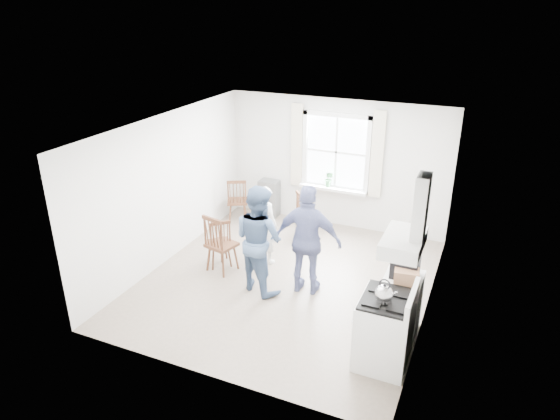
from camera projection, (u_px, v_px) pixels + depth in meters
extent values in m
cube|color=gray|center=(287.00, 281.00, 8.34)|extent=(4.62, 5.12, 0.02)
cube|color=beige|center=(336.00, 164.00, 9.95)|extent=(4.62, 0.04, 2.64)
cube|color=beige|center=(202.00, 287.00, 5.70)|extent=(4.62, 0.04, 2.64)
cube|color=beige|center=(167.00, 188.00, 8.66)|extent=(0.04, 5.12, 2.64)
cube|color=beige|center=(437.00, 234.00, 6.99)|extent=(0.04, 5.12, 2.64)
cube|color=white|center=(288.00, 126.00, 7.31)|extent=(4.62, 5.12, 0.02)
cube|color=white|center=(336.00, 152.00, 9.82)|extent=(1.20, 0.02, 1.40)
cube|color=silver|center=(338.00, 115.00, 9.50)|extent=(1.38, 0.09, 0.09)
cube|color=silver|center=(334.00, 188.00, 10.09)|extent=(1.38, 0.09, 0.09)
cube|color=silver|center=(305.00, 149.00, 10.03)|extent=(0.09, 0.09, 1.58)
cube|color=silver|center=(368.00, 156.00, 9.56)|extent=(0.09, 0.09, 1.58)
cube|color=silver|center=(333.00, 188.00, 10.02)|extent=(1.38, 0.24, 0.06)
cube|color=beige|center=(297.00, 146.00, 10.06)|extent=(0.24, 0.05, 1.70)
cube|color=beige|center=(377.00, 155.00, 9.46)|extent=(0.24, 0.05, 1.70)
cube|color=silver|center=(403.00, 242.00, 5.77)|extent=(0.45, 0.76, 0.18)
cube|color=silver|center=(421.00, 207.00, 5.53)|extent=(0.14, 0.30, 0.76)
cube|color=slate|center=(269.00, 198.00, 10.66)|extent=(0.40, 0.30, 0.80)
cube|color=white|center=(384.00, 331.00, 6.31)|extent=(0.65, 0.76, 0.92)
cube|color=black|center=(388.00, 299.00, 6.13)|extent=(0.61, 0.72, 0.03)
cube|color=white|center=(413.00, 299.00, 5.98)|extent=(0.06, 0.76, 0.20)
cylinder|color=silver|center=(359.00, 309.00, 6.35)|extent=(0.02, 0.61, 0.02)
sphere|color=silver|center=(384.00, 294.00, 6.01)|extent=(0.22, 0.22, 0.22)
cylinder|color=silver|center=(383.00, 299.00, 6.04)|extent=(0.20, 0.20, 0.04)
torus|color=black|center=(385.00, 284.00, 5.96)|extent=(0.14, 0.03, 0.14)
cube|color=silver|center=(401.00, 304.00, 6.88)|extent=(0.50, 0.55, 0.90)
cube|color=black|center=(405.00, 271.00, 6.68)|extent=(0.36, 0.32, 0.17)
cube|color=black|center=(406.00, 260.00, 6.61)|extent=(0.36, 0.32, 0.15)
cube|color=#AF7954|center=(406.00, 277.00, 6.49)|extent=(0.35, 0.27, 0.20)
cube|color=#462616|center=(237.00, 201.00, 10.40)|extent=(0.54, 0.53, 0.05)
cube|color=#462616|center=(237.00, 192.00, 10.14)|extent=(0.37, 0.23, 0.53)
cylinder|color=#462616|center=(238.00, 211.00, 10.49)|extent=(0.04, 0.04, 0.42)
cube|color=#462616|center=(222.00, 245.00, 8.47)|extent=(0.54, 0.52, 0.05)
cube|color=#462616|center=(213.00, 233.00, 8.22)|extent=(0.43, 0.17, 0.58)
cylinder|color=#462616|center=(222.00, 258.00, 8.57)|extent=(0.04, 0.04, 0.46)
cube|color=#462616|center=(219.00, 243.00, 8.68)|extent=(0.53, 0.53, 0.05)
cube|color=#462616|center=(221.00, 234.00, 8.44)|extent=(0.30, 0.29, 0.49)
cylinder|color=#462616|center=(219.00, 254.00, 8.76)|extent=(0.03, 0.03, 0.39)
imported|color=white|center=(265.00, 225.00, 8.68)|extent=(0.66, 0.66, 1.42)
imported|color=#445B7F|center=(259.00, 239.00, 7.78)|extent=(1.11, 1.11, 1.76)
imported|color=navy|center=(308.00, 240.00, 7.69)|extent=(1.12, 1.12, 1.80)
imported|color=#2D6735|center=(329.00, 179.00, 9.96)|extent=(0.21, 0.21, 0.32)
cube|color=#462616|center=(307.00, 216.00, 9.74)|extent=(0.54, 0.54, 0.05)
cube|color=#462616|center=(300.00, 205.00, 9.59)|extent=(0.29, 0.31, 0.50)
cylinder|color=#462616|center=(307.00, 226.00, 9.83)|extent=(0.03, 0.03, 0.40)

